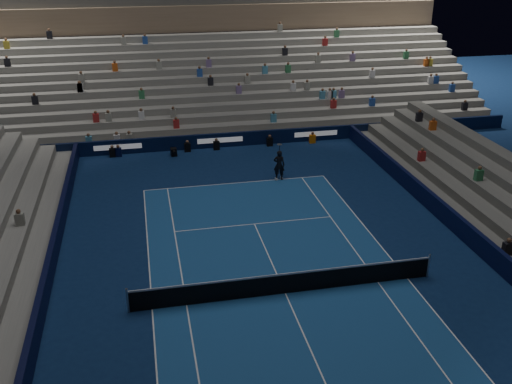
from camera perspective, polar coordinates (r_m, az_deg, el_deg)
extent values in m
plane|color=#0B1F47|center=(24.22, 2.94, -10.06)|extent=(90.00, 90.00, 0.00)
cube|color=navy|center=(24.21, 2.94, -10.05)|extent=(10.97, 23.77, 0.01)
cube|color=black|center=(40.38, -3.63, 5.18)|extent=(44.00, 0.25, 1.00)
cube|color=black|center=(27.74, 22.87, -6.14)|extent=(0.25, 37.00, 1.00)
cube|color=black|center=(23.77, -20.78, -11.12)|extent=(0.25, 37.00, 1.00)
cube|color=slate|center=(41.39, -3.82, 5.29)|extent=(44.00, 1.00, 0.50)
cube|color=slate|center=(42.26, -4.03, 6.04)|extent=(44.00, 1.00, 1.00)
cube|color=slate|center=(43.12, -4.23, 6.76)|extent=(44.00, 1.00, 1.50)
cube|color=slate|center=(44.00, -4.42, 7.45)|extent=(44.00, 1.00, 2.00)
cube|color=slate|center=(44.88, -4.60, 8.12)|extent=(44.00, 1.00, 2.50)
cube|color=slate|center=(45.77, -4.78, 8.75)|extent=(44.00, 1.00, 3.00)
cube|color=slate|center=(46.66, -4.95, 9.37)|extent=(44.00, 1.00, 3.50)
cube|color=slate|center=(47.56, -5.11, 9.96)|extent=(44.00, 1.00, 4.00)
cube|color=slate|center=(48.47, -5.27, 10.53)|extent=(44.00, 1.00, 4.50)
cube|color=slate|center=(49.38, -5.43, 11.07)|extent=(44.00, 1.00, 5.00)
cube|color=slate|center=(50.29, -5.57, 11.60)|extent=(44.00, 1.00, 5.50)
cube|color=slate|center=(51.21, -5.72, 12.11)|extent=(44.00, 1.00, 6.00)
cube|color=#7E654E|center=(51.61, -6.06, 16.81)|extent=(44.00, 0.60, 2.20)
cube|color=#5E5E5A|center=(28.29, 24.14, -6.35)|extent=(1.00, 37.00, 0.50)
cube|color=gray|center=(24.07, -22.60, -11.70)|extent=(1.00, 37.00, 0.50)
cylinder|color=#B2B2B7|center=(23.35, -12.69, -10.52)|extent=(0.10, 0.10, 1.10)
cylinder|color=#B2B2B7|center=(26.08, 16.82, -7.04)|extent=(0.10, 0.10, 1.10)
cube|color=black|center=(23.97, 2.96, -9.17)|extent=(12.80, 0.03, 0.90)
cube|color=white|center=(23.70, 2.99, -8.18)|extent=(12.80, 0.04, 0.08)
imported|color=black|center=(34.65, 2.32, 2.71)|extent=(0.80, 0.67, 1.88)
cube|color=black|center=(39.13, -8.21, 3.98)|extent=(0.43, 0.51, 0.53)
cylinder|color=black|center=(38.69, -8.18, 3.99)|extent=(0.19, 0.36, 0.16)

